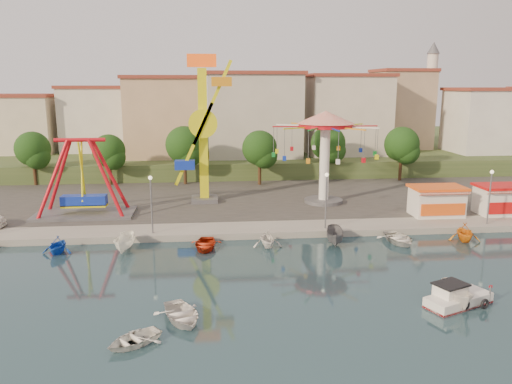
{
  "coord_description": "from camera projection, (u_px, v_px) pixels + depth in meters",
  "views": [
    {
      "loc": [
        -2.8,
        -31.3,
        13.81
      ],
      "look_at": [
        1.55,
        14.0,
        4.0
      ],
      "focal_mm": 35.0,
      "sensor_mm": 36.0,
      "label": 1
    }
  ],
  "objects": [
    {
      "name": "ground",
      "position": [
        253.0,
        294.0,
        33.63
      ],
      "size": [
        200.0,
        200.0,
        0.0
      ],
      "primitive_type": "plane",
      "color": "#142A37",
      "rests_on": "ground"
    },
    {
      "name": "quay_deck",
      "position": [
        223.0,
        158.0,
        93.9
      ],
      "size": [
        200.0,
        100.0,
        0.6
      ],
      "primitive_type": "cube",
      "color": "#9E998E",
      "rests_on": "ground"
    },
    {
      "name": "asphalt_pad",
      "position": [
        232.0,
        192.0,
        62.7
      ],
      "size": [
        90.0,
        28.0,
        0.01
      ],
      "primitive_type": "cube",
      "color": "#4C4944",
      "rests_on": "quay_deck"
    },
    {
      "name": "hill_terrace",
      "position": [
        223.0,
        148.0,
        98.51
      ],
      "size": [
        200.0,
        60.0,
        3.0
      ],
      "primitive_type": "cube",
      "color": "#384C26",
      "rests_on": "ground"
    },
    {
      "name": "pirate_ship_ride",
      "position": [
        83.0,
        179.0,
        50.75
      ],
      "size": [
        10.0,
        5.0,
        8.0
      ],
      "color": "#59595E",
      "rests_on": "quay_deck"
    },
    {
      "name": "kamikaze_tower",
      "position": [
        205.0,
        133.0,
        55.79
      ],
      "size": [
        4.92,
        3.1,
        16.5
      ],
      "color": "#59595E",
      "rests_on": "quay_deck"
    },
    {
      "name": "wave_swinger",
      "position": [
        325.0,
        136.0,
        55.52
      ],
      "size": [
        11.6,
        11.6,
        10.4
      ],
      "color": "#59595E",
      "rests_on": "quay_deck"
    },
    {
      "name": "booth_left",
      "position": [
        437.0,
        201.0,
        51.13
      ],
      "size": [
        5.4,
        3.78,
        3.08
      ],
      "color": "white",
      "rests_on": "quay_deck"
    },
    {
      "name": "booth_mid",
      "position": [
        502.0,
        199.0,
        51.79
      ],
      "size": [
        5.4,
        3.78,
        3.08
      ],
      "color": "white",
      "rests_on": "quay_deck"
    },
    {
      "name": "lamp_post_1",
      "position": [
        152.0,
        206.0,
        44.88
      ],
      "size": [
        0.14,
        0.14,
        5.0
      ],
      "primitive_type": "cylinder",
      "color": "#59595E",
      "rests_on": "quay_deck"
    },
    {
      "name": "lamp_post_2",
      "position": [
        326.0,
        202.0,
        46.38
      ],
      "size": [
        0.14,
        0.14,
        5.0
      ],
      "primitive_type": "cylinder",
      "color": "#59595E",
      "rests_on": "quay_deck"
    },
    {
      "name": "lamp_post_3",
      "position": [
        489.0,
        199.0,
        47.87
      ],
      "size": [
        0.14,
        0.14,
        5.0
      ],
      "primitive_type": "cylinder",
      "color": "#59595E",
      "rests_on": "quay_deck"
    },
    {
      "name": "tree_0",
      "position": [
        33.0,
        149.0,
        66.03
      ],
      "size": [
        4.6,
        4.6,
        7.19
      ],
      "color": "#382314",
      "rests_on": "quay_deck"
    },
    {
      "name": "tree_1",
      "position": [
        109.0,
        151.0,
        66.3
      ],
      "size": [
        4.35,
        4.35,
        6.8
      ],
      "color": "#382314",
      "rests_on": "quay_deck"
    },
    {
      "name": "tree_2",
      "position": [
        184.0,
        145.0,
        66.67
      ],
      "size": [
        5.02,
        5.02,
        7.85
      ],
      "color": "#382314",
      "rests_on": "quay_deck"
    },
    {
      "name": "tree_3",
      "position": [
        260.0,
        148.0,
        66.27
      ],
      "size": [
        4.68,
        4.68,
        7.32
      ],
      "color": "#382314",
      "rests_on": "quay_deck"
    },
    {
      "name": "tree_4",
      "position": [
        328.0,
        143.0,
        70.08
      ],
      "size": [
        4.86,
        4.86,
        7.6
      ],
      "color": "#382314",
      "rests_on": "quay_deck"
    },
    {
      "name": "tree_5",
      "position": [
        402.0,
        144.0,
        69.25
      ],
      "size": [
        4.83,
        4.83,
        7.54
      ],
      "color": "#382314",
      "rests_on": "quay_deck"
    },
    {
      "name": "building_0",
      "position": [
        0.0,
        119.0,
        73.45
      ],
      "size": [
        9.26,
        9.53,
        11.87
      ],
      "primitive_type": "cube",
      "color": "beige",
      "rests_on": "hill_terrace"
    },
    {
      "name": "building_1",
      "position": [
        92.0,
        126.0,
        80.09
      ],
      "size": [
        12.33,
        9.01,
        8.63
      ],
      "primitive_type": "cube",
      "color": "silver",
      "rests_on": "hill_terrace"
    },
    {
      "name": "building_2",
      "position": [
        175.0,
        117.0,
        81.61
      ],
      "size": [
        11.95,
        9.28,
        11.23
      ],
      "primitive_type": "cube",
      "color": "tan",
      "rests_on": "hill_terrace"
    },
    {
      "name": "building_3",
      "position": [
        260.0,
        124.0,
        80.04
      ],
      "size": [
        12.59,
        10.5,
        9.2
      ],
      "primitive_type": "cube",
      "color": "beige",
      "rests_on": "hill_terrace"
    },
    {
      "name": "building_4",
      "position": [
        337.0,
        122.0,
        84.61
      ],
      "size": [
        10.75,
        9.23,
        9.24
      ],
      "primitive_type": "cube",
      "color": "beige",
      "rests_on": "hill_terrace"
    },
    {
      "name": "building_5",
      "position": [
        417.0,
        116.0,
        83.82
      ],
      "size": [
        12.77,
        10.96,
        11.21
      ],
      "primitive_type": "cube",
      "color": "tan",
      "rests_on": "hill_terrace"
    },
    {
      "name": "building_6",
      "position": [
        490.0,
        113.0,
        83.29
      ],
      "size": [
        8.23,
        8.98,
        12.36
      ],
      "primitive_type": "cube",
      "color": "silver",
      "rests_on": "hill_terrace"
    },
    {
      "name": "minaret",
      "position": [
        430.0,
        92.0,
        86.9
      ],
      "size": [
        2.8,
        2.8,
        18.0
      ],
      "color": "silver",
      "rests_on": "hill_terrace"
    },
    {
      "name": "cabin_motorboat",
      "position": [
        457.0,
        299.0,
        31.83
      ],
      "size": [
        4.85,
        3.37,
        1.6
      ],
      "rotation": [
        0.0,
        0.0,
        0.4
      ],
      "color": "white",
      "rests_on": "ground"
    },
    {
      "name": "rowboat_a",
      "position": [
        182.0,
        314.0,
        29.71
      ],
      "size": [
        3.98,
        4.62,
        0.81
      ],
      "primitive_type": "imported",
      "rotation": [
        0.0,
        0.0,
        0.36
      ],
      "color": "white",
      "rests_on": "ground"
    },
    {
      "name": "rowboat_b",
      "position": [
        133.0,
        339.0,
        26.99
      ],
      "size": [
        3.83,
        3.69,
        0.65
      ],
      "primitive_type": "imported",
      "rotation": [
        0.0,
        0.0,
        -0.9
      ],
      "color": "white",
      "rests_on": "ground"
    },
    {
      "name": "skiff",
      "position": [
        456.0,
        295.0,
        31.8
      ],
      "size": [
        1.5,
        3.58,
        1.36
      ],
      "primitive_type": "imported",
      "rotation": [
        0.0,
        0.0,
        -0.05
      ],
      "color": "silver",
      "rests_on": "ground"
    },
    {
      "name": "moored_boat_1",
      "position": [
        57.0,
        245.0,
        41.56
      ],
      "size": [
        2.75,
        3.09,
        1.49
      ],
      "primitive_type": "imported",
      "rotation": [
        0.0,
        0.0,
        -0.12
      ],
      "color": "blue",
      "rests_on": "ground"
    },
    {
      "name": "moored_boat_2",
      "position": [
        125.0,
        243.0,
        42.08
      ],
      "size": [
        1.74,
        3.9,
        1.46
      ],
      "primitive_type": "imported",
      "rotation": [
        0.0,
        0.0,
        -0.08
      ],
      "color": "white",
      "rests_on": "ground"
    },
    {
      "name": "moored_boat_3",
      "position": [
        205.0,
        244.0,
        42.78
      ],
      "size": [
        3.07,
        4.06,
        0.79
      ],
      "primitive_type": "imported",
      "rotation": [
        0.0,
        0.0,
        -0.1
      ],
      "color": "#AC260D",
      "rests_on": "ground"
    },
    {
      "name": "moored_boat_4",
      "position": [
        267.0,
        238.0,
        43.21
      ],
      "size": [
        2.66,
        3.04,
        1.53
      ],
      "primitive_type": "imported",
      "rotation": [
        0.0,
        0.0,
        0.06
      ],
      "color": "white",
      "rests_on": "ground"
    },
    {
      "name": "moored_boat_5",
      "position": [
        335.0,
        236.0,
        43.77
      ],
      "size": [
        2.28,
        4.21,
        1.54
      ],
      "primitive_type": "imported",
      "rotation": [
        0.0,
        0.0,
        -0.21
      ],
      "color": "slate",
      "rests_on": "ground"
    },
    {
      "name": "moored_boat_6",
      "position": [
        399.0,
        238.0,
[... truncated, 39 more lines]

